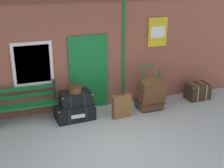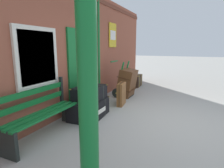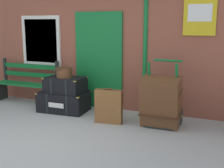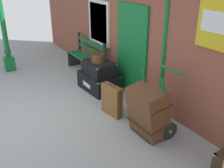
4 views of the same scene
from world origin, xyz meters
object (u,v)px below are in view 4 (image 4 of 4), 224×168
object	(u,v)px
steamer_trunk_middle	(99,68)
large_brown_trunk	(148,112)
round_hatbox	(98,57)
platform_bench	(87,58)
porters_trolley	(155,119)
lamp_post	(4,32)
suitcase_olive	(112,100)
steamer_trunk_base	(98,82)

from	to	relation	value
steamer_trunk_middle	large_brown_trunk	xyz separation A→B (m)	(2.11, -0.19, -0.11)
round_hatbox	platform_bench	bearing A→B (deg)	166.03
platform_bench	large_brown_trunk	world-z (taller)	platform_bench
large_brown_trunk	porters_trolley	bearing A→B (deg)	90.00
lamp_post	suitcase_olive	xyz separation A→B (m)	(3.77, 1.20, -0.82)
lamp_post	steamer_trunk_middle	size ratio (longest dim) A/B	3.71
steamer_trunk_base	round_hatbox	distance (m)	0.65
platform_bench	porters_trolley	size ratio (longest dim) A/B	1.35
porters_trolley	steamer_trunk_base	bearing A→B (deg)	179.68
steamer_trunk_middle	suitcase_olive	bearing A→B (deg)	-17.07
steamer_trunk_base	platform_bench	bearing A→B (deg)	166.08
steamer_trunk_base	porters_trolley	world-z (taller)	porters_trolley
suitcase_olive	platform_bench	bearing A→B (deg)	164.80
lamp_post	large_brown_trunk	distance (m)	4.96
suitcase_olive	steamer_trunk_middle	bearing A→B (deg)	162.93
platform_bench	steamer_trunk_base	size ratio (longest dim) A/B	1.53
steamer_trunk_middle	round_hatbox	bearing A→B (deg)	-134.13
suitcase_olive	porters_trolley	bearing A→B (deg)	19.81
lamp_post	platform_bench	bearing A→B (deg)	53.45
suitcase_olive	steamer_trunk_base	bearing A→B (deg)	163.54
steamer_trunk_base	large_brown_trunk	bearing A→B (deg)	-5.02
suitcase_olive	lamp_post	bearing A→B (deg)	-162.30
large_brown_trunk	suitcase_olive	world-z (taller)	large_brown_trunk
platform_bench	porters_trolley	world-z (taller)	porters_trolley
lamp_post	steamer_trunk_base	bearing A→B (deg)	31.27
lamp_post	porters_trolley	world-z (taller)	lamp_post
lamp_post	steamer_trunk_base	size ratio (longest dim) A/B	2.87
large_brown_trunk	suitcase_olive	size ratio (longest dim) A/B	1.38
porters_trolley	steamer_trunk_middle	bearing A→B (deg)	179.67
steamer_trunk_base	steamer_trunk_middle	bearing A→B (deg)	-0.08
porters_trolley	platform_bench	bearing A→B (deg)	174.75
lamp_post	steamer_trunk_base	xyz separation A→B (m)	(2.57, 1.56, -0.93)
steamer_trunk_base	lamp_post	bearing A→B (deg)	-148.73
suitcase_olive	round_hatbox	bearing A→B (deg)	163.52
large_brown_trunk	suitcase_olive	distance (m)	0.98
platform_bench	large_brown_trunk	bearing A→B (deg)	-8.24
steamer_trunk_base	steamer_trunk_middle	distance (m)	0.37
round_hatbox	suitcase_olive	world-z (taller)	round_hatbox
porters_trolley	lamp_post	bearing A→B (deg)	-161.87
porters_trolley	large_brown_trunk	bearing A→B (deg)	-90.00
lamp_post	steamer_trunk_middle	world-z (taller)	lamp_post
platform_bench	steamer_trunk_middle	world-z (taller)	platform_bench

